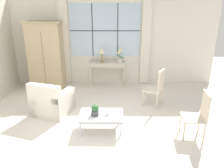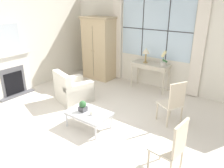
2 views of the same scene
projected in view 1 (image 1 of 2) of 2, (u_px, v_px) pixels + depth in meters
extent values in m
plane|color=silver|center=(100.00, 129.00, 4.77)|extent=(14.00, 14.00, 0.00)
cube|color=silver|center=(105.00, 42.00, 7.14)|extent=(7.20, 0.06, 2.80)
cube|color=silver|center=(105.00, 31.00, 6.98)|extent=(2.25, 0.01, 1.66)
cube|color=#2D2D33|center=(92.00, 31.00, 6.98)|extent=(0.02, 0.02, 1.66)
cube|color=#2D2D33|center=(118.00, 31.00, 6.97)|extent=(0.02, 0.02, 1.66)
cube|color=#2D2D33|center=(105.00, 31.00, 6.98)|extent=(2.25, 0.02, 0.02)
cube|color=silver|center=(65.00, 43.00, 7.08)|extent=(0.31, 0.06, 2.74)
cube|color=silver|center=(146.00, 43.00, 7.05)|extent=(0.31, 0.06, 2.74)
cube|color=tan|center=(47.00, 56.00, 6.92)|extent=(1.02, 0.64, 2.02)
cube|color=tan|center=(43.00, 22.00, 6.56)|extent=(1.10, 0.70, 0.06)
cube|color=#74644C|center=(44.00, 60.00, 6.63)|extent=(0.01, 0.01, 1.70)
sphere|color=#997F4C|center=(42.00, 59.00, 6.61)|extent=(0.03, 0.03, 0.03)
sphere|color=#997F4C|center=(45.00, 59.00, 6.61)|extent=(0.03, 0.03, 0.03)
cube|color=beige|center=(107.00, 62.00, 7.04)|extent=(1.14, 0.46, 0.03)
cube|color=beige|center=(107.00, 64.00, 7.06)|extent=(1.09, 0.44, 0.10)
cylinder|color=beige|center=(91.00, 76.00, 7.01)|extent=(0.04, 0.04, 0.78)
cylinder|color=beige|center=(123.00, 76.00, 7.00)|extent=(0.04, 0.04, 0.78)
cylinder|color=beige|center=(92.00, 73.00, 7.37)|extent=(0.04, 0.04, 0.78)
cylinder|color=beige|center=(123.00, 73.00, 7.36)|extent=(0.04, 0.04, 0.78)
cylinder|color=#9E7F47|center=(102.00, 62.00, 7.02)|extent=(0.14, 0.14, 0.02)
cylinder|color=#9E7F47|center=(102.00, 57.00, 6.97)|extent=(0.05, 0.05, 0.27)
cone|color=beige|center=(102.00, 50.00, 6.89)|extent=(0.23, 0.23, 0.16)
cylinder|color=#BCB7AD|center=(120.00, 60.00, 6.99)|extent=(0.17, 0.17, 0.12)
cylinder|color=#336638|center=(120.00, 54.00, 6.91)|extent=(0.01, 0.01, 0.31)
cube|color=#336638|center=(121.00, 57.00, 6.95)|extent=(0.16, 0.02, 0.09)
sphere|color=beige|center=(119.00, 53.00, 6.92)|extent=(0.09, 0.09, 0.09)
sphere|color=beige|center=(120.00, 51.00, 6.90)|extent=(0.09, 0.09, 0.09)
sphere|color=beige|center=(121.00, 49.00, 6.88)|extent=(0.09, 0.09, 0.09)
cube|color=silver|center=(53.00, 104.00, 5.42)|extent=(1.03, 1.02, 0.44)
cube|color=silver|center=(44.00, 93.00, 4.99)|extent=(0.83, 0.40, 0.41)
cube|color=silver|center=(42.00, 100.00, 5.49)|extent=(0.43, 0.83, 0.58)
cube|color=silver|center=(64.00, 103.00, 5.31)|extent=(0.43, 0.83, 0.58)
cube|color=beige|center=(153.00, 90.00, 5.76)|extent=(0.60, 0.60, 0.03)
cube|color=beige|center=(161.00, 81.00, 5.57)|extent=(0.23, 0.37, 0.51)
cube|color=beige|center=(162.00, 71.00, 5.48)|extent=(0.24, 0.40, 0.05)
cylinder|color=beige|center=(143.00, 99.00, 5.77)|extent=(0.04, 0.04, 0.42)
cylinder|color=beige|center=(148.00, 94.00, 6.08)|extent=(0.04, 0.04, 0.42)
cylinder|color=beige|center=(157.00, 102.00, 5.59)|extent=(0.04, 0.04, 0.42)
cylinder|color=beige|center=(161.00, 97.00, 5.90)|extent=(0.04, 0.04, 0.42)
cube|color=beige|center=(193.00, 118.00, 4.35)|extent=(0.48, 0.48, 0.03)
cube|color=beige|center=(205.00, 107.00, 4.24)|extent=(0.08, 0.41, 0.49)
cube|color=beige|center=(207.00, 94.00, 4.15)|extent=(0.08, 0.43, 0.05)
cylinder|color=beige|center=(184.00, 132.00, 4.27)|extent=(0.04, 0.04, 0.41)
cylinder|color=beige|center=(180.00, 122.00, 4.62)|extent=(0.04, 0.04, 0.41)
cylinder|color=beige|center=(204.00, 133.00, 4.23)|extent=(0.04, 0.04, 0.41)
cylinder|color=beige|center=(199.00, 123.00, 4.58)|extent=(0.04, 0.04, 0.41)
cube|color=silver|center=(101.00, 115.00, 4.62)|extent=(0.92, 0.61, 0.03)
cube|color=#B1B3B8|center=(101.00, 116.00, 4.64)|extent=(0.90, 0.60, 0.04)
cylinder|color=silver|center=(81.00, 129.00, 4.45)|extent=(0.04, 0.04, 0.34)
cylinder|color=silver|center=(121.00, 129.00, 4.44)|extent=(0.04, 0.04, 0.34)
cylinder|color=silver|center=(84.00, 116.00, 4.93)|extent=(0.04, 0.04, 0.34)
cylinder|color=silver|center=(120.00, 117.00, 4.92)|extent=(0.04, 0.04, 0.34)
cube|color=#4C4C51|center=(95.00, 113.00, 4.57)|extent=(0.15, 0.15, 0.11)
sphere|color=#336638|center=(95.00, 108.00, 4.53)|extent=(0.15, 0.15, 0.15)
cylinder|color=silver|center=(107.00, 115.00, 4.57)|extent=(0.09, 0.09, 0.01)
cylinder|color=white|center=(107.00, 113.00, 4.56)|extent=(0.07, 0.07, 0.08)
cylinder|color=black|center=(107.00, 111.00, 4.54)|extent=(0.00, 0.00, 0.01)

